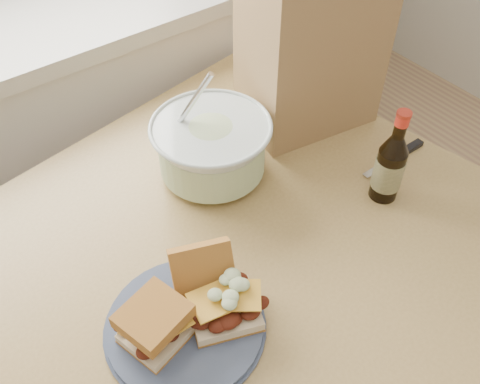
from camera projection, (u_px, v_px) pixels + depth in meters
cabinet_run at (39, 152)px, 1.66m from camera, size 2.50×0.64×0.94m
dining_table at (254, 282)px, 1.07m from camera, size 1.11×1.11×0.80m
plate at (185, 326)px, 0.86m from camera, size 0.25×0.25×0.02m
sandwich_left at (155, 324)px, 0.81m from camera, size 0.12×0.11×0.07m
sandwich_right at (217, 293)px, 0.86m from camera, size 0.14×0.18×0.09m
coleslaw_bowl at (212, 149)px, 1.07m from camera, size 0.24×0.24×0.24m
beer_bottle at (390, 166)px, 1.02m from camera, size 0.06×0.06×0.21m
knife at (403, 153)px, 1.15m from camera, size 0.17×0.02×0.01m
paper_bag at (312, 47)px, 1.12m from camera, size 0.30×0.22×0.36m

